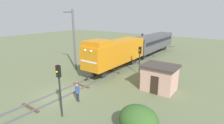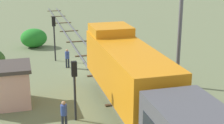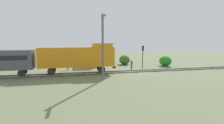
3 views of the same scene
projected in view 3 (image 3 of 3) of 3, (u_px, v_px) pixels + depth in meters
The scene contains 11 objects.
ground_plane at pixel (138, 72), 29.14m from camera, with size 108.82×108.82×0.00m, color #66704C.
railway_track at pixel (138, 71), 29.13m from camera, with size 2.40×72.54×0.16m.
locomotive at pixel (78, 56), 26.59m from camera, with size 2.90×11.60×4.60m.
traffic_signal_near at pixel (143, 53), 32.38m from camera, with size 0.32×0.34×4.21m.
traffic_signal_mid at pixel (73, 56), 29.71m from camera, with size 0.32×0.34×3.70m.
worker_near_track at pixel (132, 64), 31.28m from camera, with size 0.38×0.38×1.70m.
worker_by_signal at pixel (68, 64), 30.47m from camera, with size 0.38×0.38×1.70m.
catenary_mast at pixel (103, 46), 22.15m from camera, with size 1.94×0.28×8.46m.
relay_hut at pixel (90, 60), 34.59m from camera, with size 3.50×2.90×2.74m.
bush_near at pixel (165, 61), 35.50m from camera, with size 2.82×2.30×2.05m, color #247F26.
bush_mid at pixel (125, 60), 37.85m from camera, with size 2.77×2.27×2.02m, color #355D26.
Camera 3 is at (-26.97, 10.81, 5.11)m, focal length 28.00 mm.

